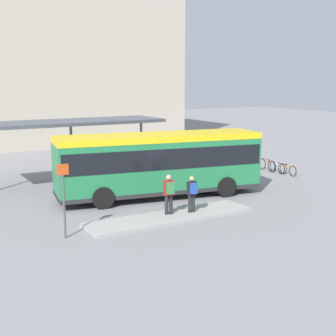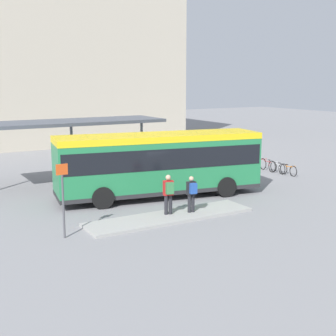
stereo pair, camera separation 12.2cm
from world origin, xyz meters
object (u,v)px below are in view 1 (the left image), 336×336
object	(u,v)px
city_bus	(159,161)
pedestrian_companion	(192,192)
platform_sign	(64,197)
bicycle_orange	(288,170)
potted_planter_near_shelter	(64,184)
bicycle_white	(277,167)
bicycle_red	(267,165)
pedestrian_waiting	(169,192)

from	to	relation	value
city_bus	pedestrian_companion	size ratio (longest dim) A/B	6.54
platform_sign	city_bus	bearing A→B (deg)	30.87
pedestrian_companion	platform_sign	bearing A→B (deg)	97.33
city_bus	pedestrian_companion	world-z (taller)	city_bus
city_bus	bicycle_orange	bearing A→B (deg)	14.30
potted_planter_near_shelter	pedestrian_companion	bearing A→B (deg)	-58.82
city_bus	pedestrian_companion	bearing A→B (deg)	-86.42
potted_planter_near_shelter	bicycle_orange	bearing A→B (deg)	-7.67
city_bus	bicycle_white	size ratio (longest dim) A/B	6.56
bicycle_white	bicycle_red	xyz separation A→B (m)	(-0.08, 0.86, 0.03)
pedestrian_companion	potted_planter_near_shelter	distance (m)	7.16
bicycle_red	pedestrian_companion	bearing A→B (deg)	128.99
pedestrian_waiting	bicycle_white	xyz separation A→B (m)	(10.91, 4.91, -0.76)
platform_sign	pedestrian_waiting	bearing A→B (deg)	4.26
bicycle_white	potted_planter_near_shelter	size ratio (longest dim) A/B	1.33
city_bus	platform_sign	bearing A→B (deg)	-139.27
bicycle_red	potted_planter_near_shelter	bearing A→B (deg)	97.05
pedestrian_companion	bicycle_red	xyz separation A→B (m)	(9.81, 6.00, -0.65)
pedestrian_companion	pedestrian_waiting	bearing A→B (deg)	83.62
bicycle_orange	bicycle_white	world-z (taller)	bicycle_white
potted_planter_near_shelter	platform_sign	world-z (taller)	platform_sign
bicycle_white	potted_planter_near_shelter	xyz separation A→B (m)	(-13.59, 0.98, 0.28)
bicycle_red	platform_sign	xyz separation A→B (m)	(-15.53, -6.12, 1.18)
city_bus	platform_sign	xyz separation A→B (m)	(-6.12, -3.66, -0.30)
city_bus	pedestrian_waiting	distance (m)	3.67
platform_sign	bicycle_red	bearing A→B (deg)	21.51
city_bus	bicycle_red	bearing A→B (deg)	24.54
city_bus	pedestrian_waiting	xyz separation A→B (m)	(-1.41, -3.31, -0.75)
city_bus	bicycle_white	distance (m)	9.75
bicycle_orange	bicycle_red	size ratio (longest dim) A/B	0.88
city_bus	bicycle_red	world-z (taller)	city_bus
platform_sign	bicycle_orange	bearing A→B (deg)	15.65
pedestrian_companion	potted_planter_near_shelter	world-z (taller)	pedestrian_companion
pedestrian_companion	bicycle_white	distance (m)	11.16
bicycle_red	potted_planter_near_shelter	xyz separation A→B (m)	(-13.51, 0.12, 0.25)
potted_planter_near_shelter	platform_sign	xyz separation A→B (m)	(-2.03, -6.24, 0.93)
pedestrian_waiting	bicycle_orange	world-z (taller)	pedestrian_waiting
bicycle_white	potted_planter_near_shelter	bearing A→B (deg)	95.16
pedestrian_waiting	platform_sign	xyz separation A→B (m)	(-4.70, -0.35, 0.45)
pedestrian_companion	platform_sign	distance (m)	5.75
pedestrian_waiting	platform_sign	world-z (taller)	platform_sign
city_bus	bicycle_orange	xyz separation A→B (m)	(9.58, 0.74, -1.52)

